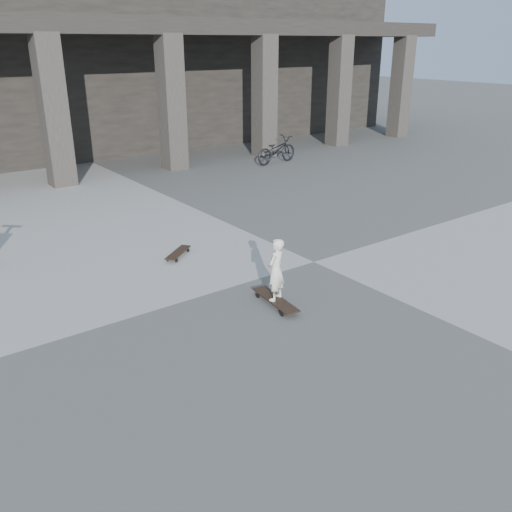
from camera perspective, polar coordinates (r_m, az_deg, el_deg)
ground at (r=9.98m, az=6.11°, el=-0.63°), size 90.00×90.00×0.00m
colonnade at (r=21.47m, az=-20.56°, el=18.42°), size 28.00×8.82×6.00m
longboard at (r=8.30m, az=2.07°, el=-4.68°), size 0.36×1.04×0.10m
skateboard_spare at (r=10.25m, az=-8.21°, el=0.32°), size 0.74×0.62×0.09m
child at (r=8.09m, az=2.11°, el=-1.45°), size 0.42×0.36×0.97m
bicycle at (r=18.16m, az=2.17°, el=11.08°), size 1.72×0.77×0.87m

